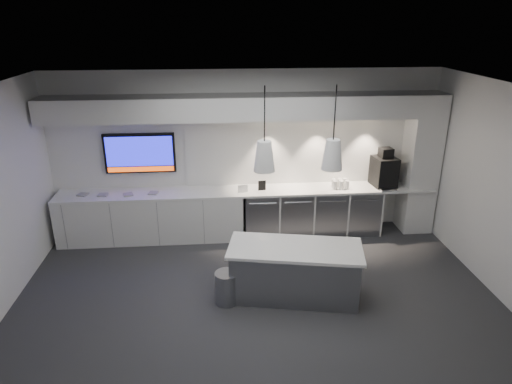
{
  "coord_description": "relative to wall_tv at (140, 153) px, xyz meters",
  "views": [
    {
      "loc": [
        -0.5,
        -5.52,
        3.85
      ],
      "look_at": [
        0.07,
        1.1,
        1.27
      ],
      "focal_mm": 32.0,
      "sensor_mm": 36.0,
      "label": 1
    }
  ],
  "objects": [
    {
      "name": "coffee_machine",
      "position": [
        4.43,
        -0.25,
        -0.37
      ],
      "size": [
        0.44,
        0.6,
        0.72
      ],
      "rotation": [
        0.0,
        0.0,
        0.12
      ],
      "color": "black",
      "rests_on": "back_counter"
    },
    {
      "name": "tray_d",
      "position": [
        0.23,
        -0.31,
        -0.65
      ],
      "size": [
        0.19,
        0.19,
        0.02
      ],
      "primitive_type": "cube",
      "rotation": [
        0.0,
        0.0,
        -0.2
      ],
      "color": "#989898",
      "rests_on": "back_counter"
    },
    {
      "name": "fridge_unit_a",
      "position": [
        2.15,
        -0.27,
        -1.13
      ],
      "size": [
        0.6,
        0.61,
        0.85
      ],
      "primitive_type": "cube",
      "color": "gray",
      "rests_on": "floor"
    },
    {
      "name": "tray_c",
      "position": [
        -0.21,
        -0.35,
        -0.65
      ],
      "size": [
        0.2,
        0.2,
        0.02
      ],
      "primitive_type": "cube",
      "rotation": [
        0.0,
        0.0,
        0.33
      ],
      "color": "#989898",
      "rests_on": "back_counter"
    },
    {
      "name": "backsplash",
      "position": [
        3.1,
        0.03,
        -0.01
      ],
      "size": [
        4.6,
        0.03,
        1.3
      ],
      "primitive_type": "cube",
      "color": "white",
      "rests_on": "wall_back"
    },
    {
      "name": "ceiling",
      "position": [
        1.9,
        -2.45,
        1.44
      ],
      "size": [
        7.0,
        7.0,
        0.0
      ],
      "primitive_type": "plane",
      "rotation": [
        3.14,
        0.0,
        0.0
      ],
      "color": "black",
      "rests_on": "wall_back"
    },
    {
      "name": "tray_a",
      "position": [
        -1.01,
        -0.28,
        -0.65
      ],
      "size": [
        0.2,
        0.2,
        0.02
      ],
      "primitive_type": "cube",
      "rotation": [
        0.0,
        0.0,
        -0.3
      ],
      "color": "#989898",
      "rests_on": "back_counter"
    },
    {
      "name": "fridge_unit_d",
      "position": [
        4.04,
        -0.27,
        -1.13
      ],
      "size": [
        0.6,
        0.61,
        0.85
      ],
      "primitive_type": "cube",
      "color": "gray",
      "rests_on": "floor"
    },
    {
      "name": "fridge_unit_b",
      "position": [
        2.78,
        -0.27,
        -1.13
      ],
      "size": [
        0.6,
        0.61,
        0.85
      ],
      "primitive_type": "cube",
      "color": "gray",
      "rests_on": "floor"
    },
    {
      "name": "floor",
      "position": [
        1.9,
        -2.45,
        -1.56
      ],
      "size": [
        7.0,
        7.0,
        0.0
      ],
      "primitive_type": "plane",
      "color": "#313134",
      "rests_on": "ground"
    },
    {
      "name": "column",
      "position": [
        5.1,
        -0.25,
        -0.26
      ],
      "size": [
        0.55,
        0.55,
        2.6
      ],
      "primitive_type": "cube",
      "color": "white",
      "rests_on": "floor"
    },
    {
      "name": "island",
      "position": [
        2.44,
        -2.33,
        -1.16
      ],
      "size": [
        2.01,
        1.16,
        0.8
      ],
      "rotation": [
        0.0,
        0.0,
        -0.19
      ],
      "color": "gray",
      "rests_on": "floor"
    },
    {
      "name": "sign_white",
      "position": [
        1.81,
        -0.38,
        -0.59
      ],
      "size": [
        0.18,
        0.06,
        0.14
      ],
      "primitive_type": "cube",
      "rotation": [
        0.0,
        0.0,
        0.21
      ],
      "color": "white",
      "rests_on": "back_counter"
    },
    {
      "name": "wall_front",
      "position": [
        1.9,
        -4.95,
        -0.06
      ],
      "size": [
        7.0,
        0.0,
        7.0
      ],
      "primitive_type": "plane",
      "rotation": [
        -1.57,
        0.0,
        0.0
      ],
      "color": "white",
      "rests_on": "floor"
    },
    {
      "name": "wall_right",
      "position": [
        5.4,
        -2.45,
        -0.06
      ],
      "size": [
        0.0,
        7.0,
        7.0
      ],
      "primitive_type": "plane",
      "rotation": [
        1.57,
        0.0,
        -1.57
      ],
      "color": "white",
      "rests_on": "floor"
    },
    {
      "name": "soffit",
      "position": [
        1.9,
        -0.25,
        0.84
      ],
      "size": [
        6.9,
        0.6,
        0.4
      ],
      "primitive_type": "cube",
      "color": "white",
      "rests_on": "wall_back"
    },
    {
      "name": "sign_black",
      "position": [
        2.16,
        -0.3,
        -0.57
      ],
      "size": [
        0.14,
        0.04,
        0.18
      ],
      "primitive_type": "cube",
      "rotation": [
        0.0,
        0.0,
        0.14
      ],
      "color": "black",
      "rests_on": "back_counter"
    },
    {
      "name": "cup_cluster",
      "position": [
        3.6,
        -0.33,
        -0.58
      ],
      "size": [
        0.3,
        0.19,
        0.16
      ],
      "primitive_type": null,
      "color": "silver",
      "rests_on": "back_counter"
    },
    {
      "name": "back_counter",
      "position": [
        1.9,
        -0.27,
        -0.68
      ],
      "size": [
        6.8,
        0.65,
        0.04
      ],
      "primitive_type": "cube",
      "color": "white",
      "rests_on": "left_base_cabinets"
    },
    {
      "name": "tray_b",
      "position": [
        -0.65,
        -0.33,
        -0.65
      ],
      "size": [
        0.16,
        0.16,
        0.02
      ],
      "primitive_type": "cube",
      "rotation": [
        0.0,
        0.0,
        -0.02
      ],
      "color": "#989898",
      "rests_on": "back_counter"
    },
    {
      "name": "wall_tv",
      "position": [
        0.0,
        0.0,
        0.0
      ],
      "size": [
        1.25,
        0.07,
        0.72
      ],
      "color": "black",
      "rests_on": "wall_back"
    },
    {
      "name": "bin",
      "position": [
        1.46,
        -2.4,
        -1.32
      ],
      "size": [
        0.42,
        0.42,
        0.48
      ],
      "primitive_type": "cylinder",
      "rotation": [
        0.0,
        0.0,
        -0.28
      ],
      "color": "gray",
      "rests_on": "floor"
    },
    {
      "name": "pendant_left",
      "position": [
        1.99,
        -2.33,
        0.59
      ],
      "size": [
        0.28,
        0.28,
        1.1
      ],
      "color": "white",
      "rests_on": "ceiling"
    },
    {
      "name": "pendant_right",
      "position": [
        2.89,
        -2.33,
        0.59
      ],
      "size": [
        0.28,
        0.28,
        1.1
      ],
      "color": "white",
      "rests_on": "ceiling"
    },
    {
      "name": "wall_back",
      "position": [
        1.9,
        0.05,
        -0.06
      ],
      "size": [
        7.0,
        0.0,
        7.0
      ],
      "primitive_type": "plane",
      "rotation": [
        1.57,
        0.0,
        0.0
      ],
      "color": "white",
      "rests_on": "floor"
    },
    {
      "name": "left_base_cabinets",
      "position": [
        0.15,
        -0.27,
        -1.13
      ],
      "size": [
        3.3,
        0.63,
        0.86
      ],
      "primitive_type": "cube",
      "color": "white",
      "rests_on": "floor"
    },
    {
      "name": "fridge_unit_c",
      "position": [
        3.41,
        -0.27,
        -1.13
      ],
      "size": [
        0.6,
        0.61,
        0.85
      ],
      "primitive_type": "cube",
      "color": "gray",
      "rests_on": "floor"
    }
  ]
}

